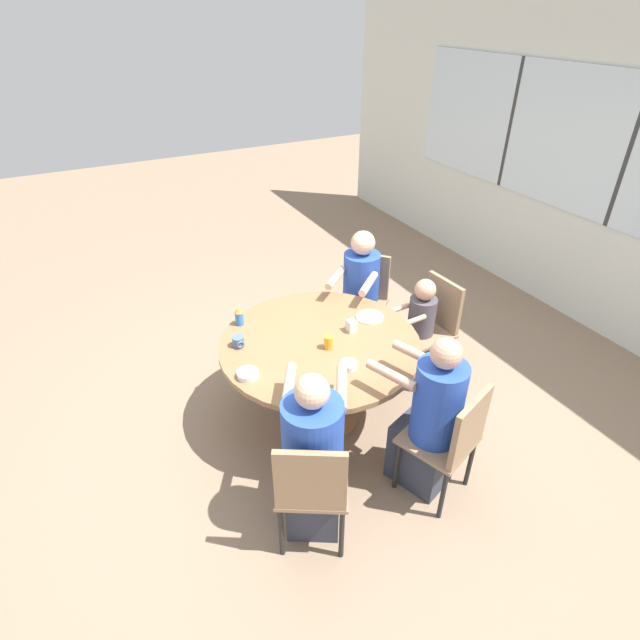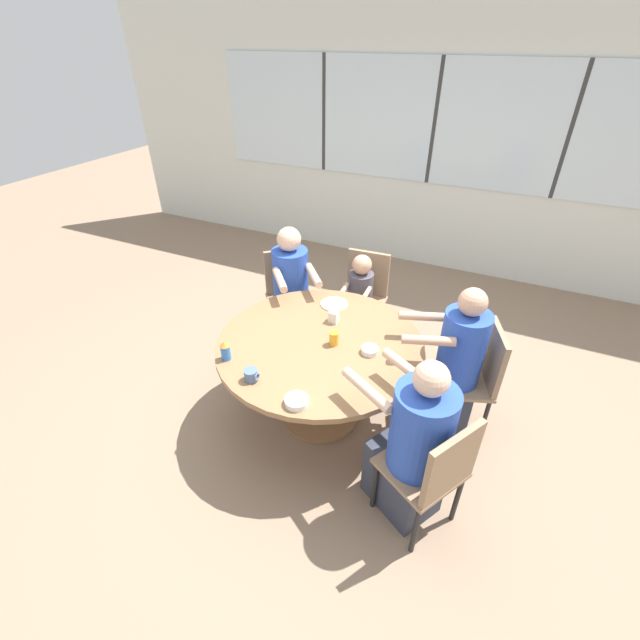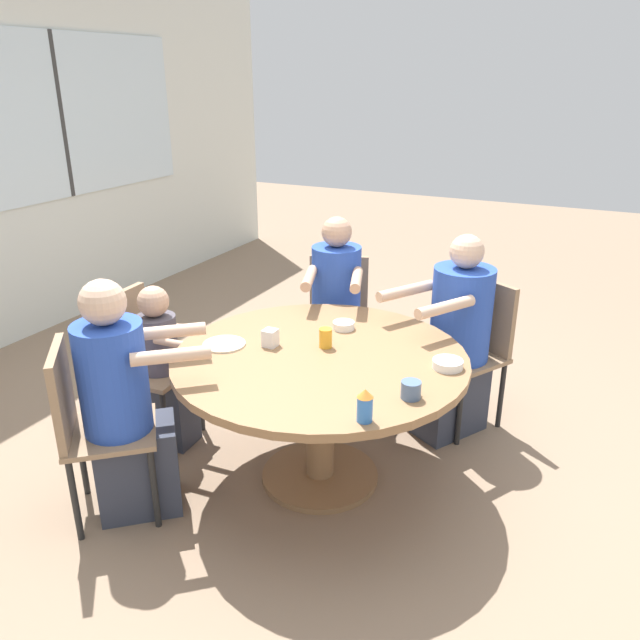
{
  "view_description": "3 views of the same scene",
  "coord_description": "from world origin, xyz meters",
  "px_view_note": "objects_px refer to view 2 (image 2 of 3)",
  "views": [
    {
      "loc": [
        2.53,
        -1.34,
        2.73
      ],
      "look_at": [
        0.0,
        0.0,
        0.88
      ],
      "focal_mm": 28.0,
      "sensor_mm": 36.0,
      "label": 1
    },
    {
      "loc": [
        0.99,
        -2.11,
        2.47
      ],
      "look_at": [
        0.0,
        0.0,
        0.88
      ],
      "focal_mm": 24.0,
      "sensor_mm": 36.0,
      "label": 2
    },
    {
      "loc": [
        -2.44,
        -1.18,
        1.96
      ],
      "look_at": [
        0.0,
        0.0,
        0.88
      ],
      "focal_mm": 35.0,
      "sensor_mm": 36.0,
      "label": 3
    }
  ],
  "objects_px": {
    "chair_for_man_blue_shirt": "(288,289)",
    "person_woman_green_shirt": "(452,369)",
    "bowl_cereal": "(370,350)",
    "person_man_blue_shirt": "(292,297)",
    "chair_for_woman_green_shirt": "(476,372)",
    "sippy_cup": "(225,350)",
    "juice_glass": "(334,338)",
    "coffee_mug": "(251,375)",
    "milk_carton_small": "(334,316)",
    "chair_for_toddler": "(364,291)",
    "bowl_white_shallow": "(297,401)",
    "chair_for_man_teal_shirt": "(435,470)",
    "person_toddler": "(359,308)",
    "person_man_teal_shirt": "(412,448)"
  },
  "relations": [
    {
      "from": "chair_for_woman_green_shirt",
      "to": "chair_for_toddler",
      "type": "xyz_separation_m",
      "value": [
        -1.08,
        0.71,
        0.0
      ]
    },
    {
      "from": "person_man_blue_shirt",
      "to": "juice_glass",
      "type": "height_order",
      "value": "person_man_blue_shirt"
    },
    {
      "from": "person_woman_green_shirt",
      "to": "chair_for_man_teal_shirt",
      "type": "bearing_deg",
      "value": 164.93
    },
    {
      "from": "chair_for_man_blue_shirt",
      "to": "chair_for_toddler",
      "type": "relative_size",
      "value": 1.0
    },
    {
      "from": "chair_for_woman_green_shirt",
      "to": "coffee_mug",
      "type": "height_order",
      "value": "chair_for_woman_green_shirt"
    },
    {
      "from": "chair_for_woman_green_shirt",
      "to": "chair_for_man_blue_shirt",
      "type": "relative_size",
      "value": 1.0
    },
    {
      "from": "chair_for_man_teal_shirt",
      "to": "person_toddler",
      "type": "distance_m",
      "value": 1.77
    },
    {
      "from": "sippy_cup",
      "to": "bowl_cereal",
      "type": "distance_m",
      "value": 0.94
    },
    {
      "from": "person_man_teal_shirt",
      "to": "juice_glass",
      "type": "height_order",
      "value": "person_man_teal_shirt"
    },
    {
      "from": "person_man_blue_shirt",
      "to": "chair_for_woman_green_shirt",
      "type": "bearing_deg",
      "value": 127.92
    },
    {
      "from": "person_man_blue_shirt",
      "to": "coffee_mug",
      "type": "relative_size",
      "value": 12.84
    },
    {
      "from": "chair_for_man_teal_shirt",
      "to": "person_man_teal_shirt",
      "type": "bearing_deg",
      "value": 90.0
    },
    {
      "from": "bowl_cereal",
      "to": "person_toddler",
      "type": "bearing_deg",
      "value": 114.29
    },
    {
      "from": "person_toddler",
      "to": "milk_carton_small",
      "type": "bearing_deg",
      "value": 90.2
    },
    {
      "from": "person_woman_green_shirt",
      "to": "chair_for_woman_green_shirt",
      "type": "bearing_deg",
      "value": -90.0
    },
    {
      "from": "person_toddler",
      "to": "sippy_cup",
      "type": "bearing_deg",
      "value": 69.37
    },
    {
      "from": "chair_for_toddler",
      "to": "bowl_white_shallow",
      "type": "distance_m",
      "value": 1.69
    },
    {
      "from": "person_man_teal_shirt",
      "to": "sippy_cup",
      "type": "distance_m",
      "value": 1.29
    },
    {
      "from": "chair_for_toddler",
      "to": "coffee_mug",
      "type": "relative_size",
      "value": 9.59
    },
    {
      "from": "person_toddler",
      "to": "sippy_cup",
      "type": "distance_m",
      "value": 1.45
    },
    {
      "from": "chair_for_woman_green_shirt",
      "to": "chair_for_man_teal_shirt",
      "type": "bearing_deg",
      "value": 154.96
    },
    {
      "from": "chair_for_toddler",
      "to": "person_man_teal_shirt",
      "type": "distance_m",
      "value": 1.76
    },
    {
      "from": "sippy_cup",
      "to": "juice_glass",
      "type": "xyz_separation_m",
      "value": [
        0.57,
        0.44,
        -0.02
      ]
    },
    {
      "from": "chair_for_man_teal_shirt",
      "to": "sippy_cup",
      "type": "xyz_separation_m",
      "value": [
        -1.41,
        0.12,
        0.26
      ]
    },
    {
      "from": "person_woman_green_shirt",
      "to": "bowl_white_shallow",
      "type": "bearing_deg",
      "value": 120.84
    },
    {
      "from": "chair_for_man_teal_shirt",
      "to": "chair_for_toddler",
      "type": "relative_size",
      "value": 1.0
    },
    {
      "from": "coffee_mug",
      "to": "sippy_cup",
      "type": "distance_m",
      "value": 0.28
    },
    {
      "from": "milk_carton_small",
      "to": "chair_for_toddler",
      "type": "bearing_deg",
      "value": 93.48
    },
    {
      "from": "bowl_white_shallow",
      "to": "person_toddler",
      "type": "bearing_deg",
      "value": 96.84
    },
    {
      "from": "person_woman_green_shirt",
      "to": "bowl_cereal",
      "type": "bearing_deg",
      "value": 98.74
    },
    {
      "from": "chair_for_man_blue_shirt",
      "to": "bowl_white_shallow",
      "type": "xyz_separation_m",
      "value": [
        0.83,
        -1.41,
        0.21
      ]
    },
    {
      "from": "juice_glass",
      "to": "bowl_cereal",
      "type": "bearing_deg",
      "value": 3.41
    },
    {
      "from": "milk_carton_small",
      "to": "chair_for_man_teal_shirt",
      "type": "bearing_deg",
      "value": -40.55
    },
    {
      "from": "sippy_cup",
      "to": "chair_for_toddler",
      "type": "bearing_deg",
      "value": 74.74
    },
    {
      "from": "person_toddler",
      "to": "bowl_white_shallow",
      "type": "relative_size",
      "value": 6.64
    },
    {
      "from": "person_woman_green_shirt",
      "to": "bowl_cereal",
      "type": "distance_m",
      "value": 0.62
    },
    {
      "from": "person_woman_green_shirt",
      "to": "coffee_mug",
      "type": "height_order",
      "value": "person_woman_green_shirt"
    },
    {
      "from": "coffee_mug",
      "to": "milk_carton_small",
      "type": "xyz_separation_m",
      "value": [
        0.2,
        0.79,
        0.01
      ]
    },
    {
      "from": "coffee_mug",
      "to": "bowl_white_shallow",
      "type": "bearing_deg",
      "value": -10.43
    },
    {
      "from": "person_toddler",
      "to": "sippy_cup",
      "type": "xyz_separation_m",
      "value": [
        -0.42,
        -1.34,
        0.34
      ]
    },
    {
      "from": "chair_for_toddler",
      "to": "person_man_blue_shirt",
      "type": "relative_size",
      "value": 0.75
    },
    {
      "from": "person_man_teal_shirt",
      "to": "milk_carton_small",
      "type": "relative_size",
      "value": 13.31
    },
    {
      "from": "chair_for_woman_green_shirt",
      "to": "juice_glass",
      "type": "bearing_deg",
      "value": 91.01
    },
    {
      "from": "chair_for_man_blue_shirt",
      "to": "person_woman_green_shirt",
      "type": "height_order",
      "value": "person_woman_green_shirt"
    },
    {
      "from": "person_woman_green_shirt",
      "to": "person_man_teal_shirt",
      "type": "height_order",
      "value": "person_woman_green_shirt"
    },
    {
      "from": "bowl_white_shallow",
      "to": "person_woman_green_shirt",
      "type": "bearing_deg",
      "value": 50.66
    },
    {
      "from": "person_man_blue_shirt",
      "to": "bowl_white_shallow",
      "type": "relative_size",
      "value": 8.31
    },
    {
      "from": "chair_for_woman_green_shirt",
      "to": "person_man_teal_shirt",
      "type": "relative_size",
      "value": 0.74
    },
    {
      "from": "bowl_cereal",
      "to": "milk_carton_small",
      "type": "bearing_deg",
      "value": 147.02
    },
    {
      "from": "chair_for_woman_green_shirt",
      "to": "sippy_cup",
      "type": "bearing_deg",
      "value": 98.04
    }
  ]
}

